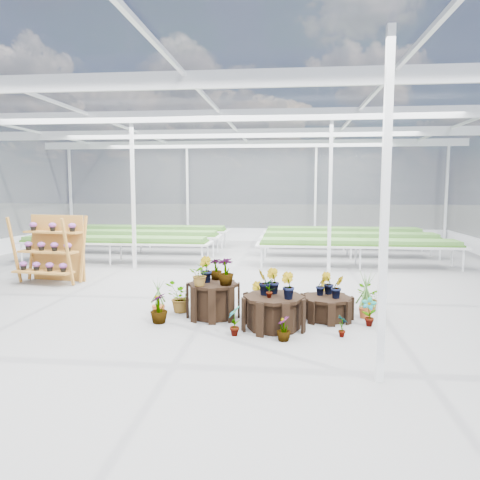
# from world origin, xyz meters

# --- Properties ---
(ground_plane) EXTENTS (24.00, 24.00, 0.00)m
(ground_plane) POSITION_xyz_m (0.00, 0.00, 0.00)
(ground_plane) COLOR gray
(ground_plane) RESTS_ON ground
(greenhouse_shell) EXTENTS (18.00, 24.00, 4.50)m
(greenhouse_shell) POSITION_xyz_m (0.00, 0.00, 2.25)
(greenhouse_shell) COLOR white
(greenhouse_shell) RESTS_ON ground
(steel_frame) EXTENTS (18.00, 24.00, 4.50)m
(steel_frame) POSITION_xyz_m (0.00, 0.00, 2.25)
(steel_frame) COLOR silver
(steel_frame) RESTS_ON ground
(nursery_benches) EXTENTS (16.00, 7.00, 0.84)m
(nursery_benches) POSITION_xyz_m (0.00, 7.20, 0.42)
(nursery_benches) COLOR silver
(nursery_benches) RESTS_ON ground
(plinth_tall) EXTENTS (1.11, 1.11, 0.68)m
(plinth_tall) POSITION_xyz_m (0.34, -1.24, 0.34)
(plinth_tall) COLOR black
(plinth_tall) RESTS_ON ground
(plinth_mid) EXTENTS (1.49, 1.49, 0.60)m
(plinth_mid) POSITION_xyz_m (1.54, -1.84, 0.30)
(plinth_mid) COLOR black
(plinth_mid) RESTS_ON ground
(plinth_low) EXTENTS (1.07, 1.07, 0.44)m
(plinth_low) POSITION_xyz_m (2.54, -1.14, 0.22)
(plinth_low) COLOR black
(plinth_low) RESTS_ON ground
(shelf_rack) EXTENTS (1.81, 1.13, 1.79)m
(shelf_rack) POSITION_xyz_m (-4.50, 1.58, 0.90)
(shelf_rack) COLOR #AA722C
(shelf_rack) RESTS_ON ground
(nursery_plants) EXTENTS (4.68, 2.60, 1.21)m
(nursery_plants) POSITION_xyz_m (1.22, -1.12, 0.48)
(nursery_plants) COLOR #457431
(nursery_plants) RESTS_ON ground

